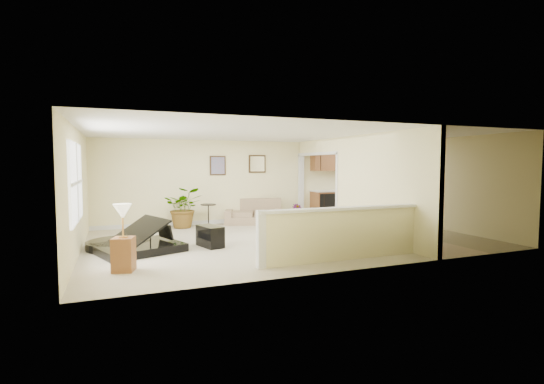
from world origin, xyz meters
name	(u,v)px	position (x,y,z in m)	size (l,w,h in m)	color
floor	(287,239)	(0.00, 0.00, 0.00)	(9.00, 9.00, 0.00)	#B4AD8C
back_wall	(248,182)	(0.00, 3.00, 1.25)	(9.00, 0.04, 2.50)	beige
front_wall	(359,196)	(0.00, -3.00, 1.25)	(9.00, 0.04, 2.50)	beige
left_wall	(77,192)	(-4.50, 0.00, 1.25)	(0.04, 6.00, 2.50)	beige
right_wall	(434,183)	(4.50, 0.00, 1.25)	(0.04, 6.00, 2.50)	beige
ceiling	(287,134)	(0.00, 0.00, 2.50)	(9.00, 6.00, 0.04)	silver
kitchen_vinyl	(393,230)	(3.15, 0.00, 0.00)	(2.70, 6.00, 0.01)	tan
interior_partition	(346,186)	(1.80, 0.25, 1.22)	(0.18, 5.99, 2.50)	beige
pony_half_wall	(340,232)	(0.08, -2.30, 0.52)	(3.42, 0.22, 1.00)	beige
left_window	(75,182)	(-4.49, -0.50, 1.45)	(0.05, 2.15, 1.45)	white
wall_art_left	(218,166)	(-0.95, 2.97, 1.75)	(0.48, 0.04, 0.58)	#352413
wall_mirror	(257,164)	(0.30, 2.97, 1.80)	(0.55, 0.04, 0.55)	#352413
kitchen_cabinets	(341,192)	(3.19, 2.73, 0.87)	(2.36, 0.65, 2.33)	brown
piano	(135,221)	(-3.44, -0.01, 0.62)	(2.19, 2.17, 1.49)	black
piano_bench	(210,236)	(-1.92, -0.23, 0.23)	(0.35, 0.68, 0.45)	black
loveseat	(253,211)	(0.06, 2.67, 0.37)	(2.01, 1.50, 0.97)	#9C8763
accent_table	(208,212)	(-1.33, 2.59, 0.41)	(0.44, 0.44, 0.64)	black
palm_plant	(184,208)	(-2.03, 2.59, 0.56)	(1.21, 1.11, 1.15)	black
small_plant	(297,214)	(1.45, 2.53, 0.23)	(0.33, 0.33, 0.55)	black
lamp_stand	(123,243)	(-3.70, -1.65, 0.48)	(0.41, 0.41, 1.13)	brown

